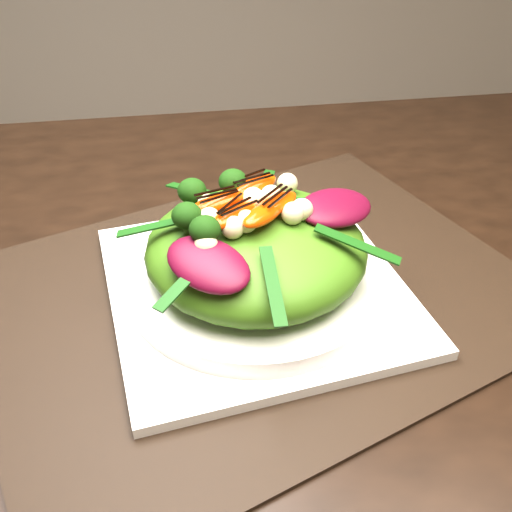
{
  "coord_description": "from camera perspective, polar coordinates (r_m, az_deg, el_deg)",
  "views": [
    {
      "loc": [
        0.16,
        -0.48,
        1.14
      ],
      "look_at": [
        0.23,
        -0.02,
        0.8
      ],
      "focal_mm": 42.0,
      "sensor_mm": 36.0,
      "label": 1
    }
  ],
  "objects": [
    {
      "name": "salad_bowl",
      "position": [
        0.59,
        -0.0,
        -1.9
      ],
      "size": [
        0.33,
        0.33,
        0.02
      ],
      "primitive_type": "cylinder",
      "rotation": [
        0.0,
        0.0,
        -0.35
      ],
      "color": "white",
      "rests_on": "plate_base"
    },
    {
      "name": "balsamic_drizzle",
      "position": [
        0.57,
        -0.13,
        6.49
      ],
      "size": [
        0.04,
        0.02,
        0.0
      ],
      "primitive_type": "cube",
      "rotation": [
        0.0,
        0.0,
        0.39
      ],
      "color": "black",
      "rests_on": "orange_segment"
    },
    {
      "name": "macadamia_nut",
      "position": [
        0.51,
        3.59,
        1.88
      ],
      "size": [
        0.02,
        0.02,
        0.02
      ],
      "primitive_type": "sphere",
      "rotation": [
        0.0,
        0.0,
        -0.05
      ],
      "color": "beige",
      "rests_on": "lettuce_mound"
    },
    {
      "name": "lettuce_mound",
      "position": [
        0.57,
        0.0,
        0.73
      ],
      "size": [
        0.28,
        0.28,
        0.07
      ],
      "primitive_type": "ellipsoid",
      "rotation": [
        0.0,
        0.0,
        0.39
      ],
      "color": "#3F6B14",
      "rests_on": "salad_bowl"
    },
    {
      "name": "plate_base",
      "position": [
        0.6,
        -0.0,
        -3.01
      ],
      "size": [
        0.32,
        0.32,
        0.01
      ],
      "primitive_type": "cube",
      "rotation": [
        0.0,
        0.0,
        0.15
      ],
      "color": "white",
      "rests_on": "placemat"
    },
    {
      "name": "radicchio_leaf",
      "position": [
        0.57,
        7.57,
        4.59
      ],
      "size": [
        0.1,
        0.08,
        0.02
      ],
      "primitive_type": "ellipsoid",
      "rotation": [
        0.0,
        0.0,
        0.45
      ],
      "color": "#480719",
      "rests_on": "lettuce_mound"
    },
    {
      "name": "orange_segment",
      "position": [
        0.57,
        -0.13,
        5.79
      ],
      "size": [
        0.06,
        0.04,
        0.01
      ],
      "primitive_type": "ellipsoid",
      "rotation": [
        0.0,
        0.0,
        0.39
      ],
      "color": "#E43303",
      "rests_on": "lettuce_mound"
    },
    {
      "name": "dining_table",
      "position": [
        0.65,
        -20.67,
        -5.62
      ],
      "size": [
        1.6,
        0.9,
        0.75
      ],
      "primitive_type": "cube",
      "color": "black",
      "rests_on": "floor"
    },
    {
      "name": "broccoli_floret",
      "position": [
        0.56,
        -6.37,
        5.5
      ],
      "size": [
        0.05,
        0.05,
        0.04
      ],
      "primitive_type": "sphere",
      "rotation": [
        0.0,
        0.0,
        -0.36
      ],
      "color": "black",
      "rests_on": "lettuce_mound"
    },
    {
      "name": "placemat",
      "position": [
        0.61,
        0.0,
        -3.57
      ],
      "size": [
        0.64,
        0.57,
        0.0
      ],
      "primitive_type": "cube",
      "rotation": [
        0.0,
        0.0,
        0.36
      ],
      "color": "black",
      "rests_on": "dining_table"
    }
  ]
}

